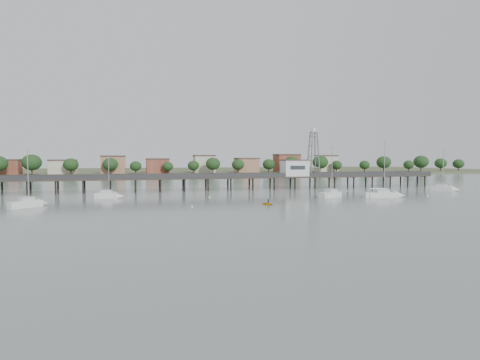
# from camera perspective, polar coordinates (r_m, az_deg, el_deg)

# --- Properties ---
(ground_plane) EXTENTS (500.00, 500.00, 0.00)m
(ground_plane) POSITION_cam_1_polar(r_m,az_deg,el_deg) (64.87, 8.27, -5.43)
(ground_plane) COLOR slate
(ground_plane) RESTS_ON ground
(pier) EXTENTS (150.00, 5.00, 5.50)m
(pier) POSITION_cam_1_polar(r_m,az_deg,el_deg) (121.66, -3.12, 0.32)
(pier) COLOR #2D2823
(pier) RESTS_ON ground
(pier_building) EXTENTS (8.40, 5.40, 5.30)m
(pier_building) POSITION_cam_1_polar(r_m,az_deg,el_deg) (129.20, 7.78, 1.73)
(pier_building) COLOR silver
(pier_building) RESTS_ON ground
(lattice_tower) EXTENTS (3.20, 3.20, 15.50)m
(lattice_tower) POSITION_cam_1_polar(r_m,az_deg,el_deg) (131.87, 10.40, 3.66)
(lattice_tower) COLOR slate
(lattice_tower) RESTS_ON ground
(sailboat_b) EXTENTS (6.46, 3.01, 10.48)m
(sailboat_b) POSITION_cam_1_polar(r_m,az_deg,el_deg) (101.37, -17.85, -2.14)
(sailboat_b) COLOR white
(sailboat_b) RESTS_ON ground
(sailboat_d) EXTENTS (9.57, 4.74, 15.10)m
(sailboat_d) POSITION_cam_1_polar(r_m,az_deg,el_deg) (105.43, 20.36, -2.00)
(sailboat_d) COLOR white
(sailboat_d) RESTS_ON ground
(sailboat_a) EXTENTS (6.75, 6.37, 11.99)m
(sailboat_a) POSITION_cam_1_polar(r_m,az_deg,el_deg) (89.62, -27.46, -2.99)
(sailboat_a) COLOR white
(sailboat_a) RESTS_ON ground
(sailboat_c) EXTENTS (8.33, 6.00, 13.53)m
(sailboat_c) POSITION_cam_1_polar(r_m,az_deg,el_deg) (102.87, 13.18, -2.01)
(sailboat_c) COLOR white
(sailboat_c) RESTS_ON ground
(sailboat_e) EXTENTS (7.11, 7.68, 13.42)m
(sailboat_e) POSITION_cam_1_polar(r_m,az_deg,el_deg) (133.78, 27.24, -1.12)
(sailboat_e) COLOR white
(sailboat_e) RESTS_ON ground
(white_tender) EXTENTS (4.36, 3.17, 1.57)m
(white_tender) POSITION_cam_1_polar(r_m,az_deg,el_deg) (110.76, -18.41, -1.81)
(white_tender) COLOR white
(white_tender) RESTS_ON ground
(yellow_dinghy) EXTENTS (2.23, 1.26, 3.01)m
(yellow_dinghy) POSITION_cam_1_polar(r_m,az_deg,el_deg) (83.49, 4.03, -3.53)
(yellow_dinghy) COLOR yellow
(yellow_dinghy) RESTS_ON ground
(dinghy_occupant) EXTENTS (0.72, 1.07, 0.24)m
(dinghy_occupant) POSITION_cam_1_polar(r_m,az_deg,el_deg) (83.49, 4.03, -3.53)
(dinghy_occupant) COLOR black
(dinghy_occupant) RESTS_ON ground
(mooring_buoys) EXTENTS (96.80, 26.58, 0.39)m
(mooring_buoys) POSITION_cam_1_polar(r_m,az_deg,el_deg) (95.51, 0.39, -2.65)
(mooring_buoys) COLOR beige
(mooring_buoys) RESTS_ON ground
(far_shore) EXTENTS (500.00, 170.00, 10.40)m
(far_shore) POSITION_cam_1_polar(r_m,az_deg,el_deg) (299.60, -10.37, 1.32)
(far_shore) COLOR #475133
(far_shore) RESTS_ON ground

